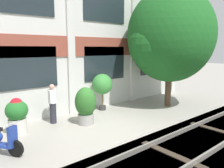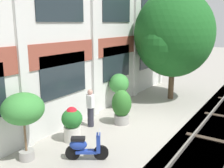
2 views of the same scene
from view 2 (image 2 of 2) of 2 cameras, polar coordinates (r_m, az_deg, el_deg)
name	(u,v)px [view 2 (image 2 of 2)]	position (r m, az deg, el deg)	size (l,w,h in m)	color
ground_plane	(149,126)	(11.32, 8.09, -9.13)	(80.00, 80.00, 0.00)	#9E998E
apartment_facade	(89,40)	(12.10, -4.99, 9.54)	(16.26, 0.64, 7.02)	silver
rail_tracks	(213,144)	(10.66, 21.16, -12.17)	(23.90, 2.80, 0.43)	#4C473F
broadleaf_tree	(174,36)	(14.99, 13.27, 10.12)	(4.58, 4.36, 6.04)	#4C3826
potted_plant_terracotta_small	(119,84)	(13.17, 1.55, -0.04)	(0.99, 0.99, 1.79)	#333333
potted_plant_glazed_jar	(122,106)	(11.25, 2.10, -4.81)	(0.85, 0.85, 1.50)	gray
potted_plant_fluted_column	(72,123)	(9.80, -8.68, -8.29)	(0.77, 0.77, 1.31)	beige
potted_plant_low_pan	(23,111)	(8.52, -18.77, -5.52)	(1.31, 1.31, 2.20)	gray
scooter_near_curb	(85,147)	(8.57, -5.97, -13.48)	(0.84, 1.21, 0.98)	black
resident_by_doorway	(90,107)	(10.98, -4.73, -4.96)	(0.38, 0.42, 1.61)	#282833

